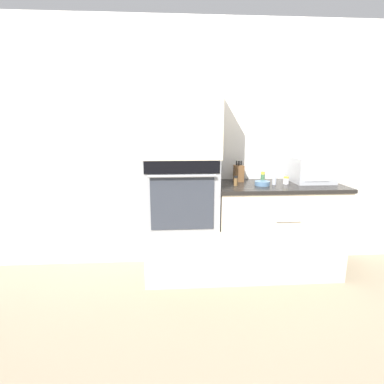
{
  "coord_description": "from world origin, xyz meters",
  "views": [
    {
      "loc": [
        -0.43,
        -2.5,
        1.46
      ],
      "look_at": [
        -0.25,
        0.21,
        0.87
      ],
      "focal_mm": 28.0,
      "sensor_mm": 36.0,
      "label": 1
    }
  ],
  "objects_px": {
    "microwave": "(311,170)",
    "bowl": "(262,183)",
    "condiment_jar_back": "(286,180)",
    "wall_oven": "(181,191)",
    "knife_block": "(239,173)",
    "condiment_jar_far": "(274,180)",
    "condiment_jar_mid": "(236,181)",
    "condiment_jar_near": "(263,178)"
  },
  "relations": [
    {
      "from": "microwave",
      "to": "bowl",
      "type": "distance_m",
      "value": 0.57
    },
    {
      "from": "bowl",
      "to": "condiment_jar_back",
      "type": "distance_m",
      "value": 0.26
    },
    {
      "from": "wall_oven",
      "to": "knife_block",
      "type": "distance_m",
      "value": 0.63
    },
    {
      "from": "knife_block",
      "to": "condiment_jar_far",
      "type": "relative_size",
      "value": 2.42
    },
    {
      "from": "condiment_jar_far",
      "to": "bowl",
      "type": "bearing_deg",
      "value": -166.74
    },
    {
      "from": "knife_block",
      "to": "microwave",
      "type": "bearing_deg",
      "value": -6.27
    },
    {
      "from": "microwave",
      "to": "condiment_jar_back",
      "type": "bearing_deg",
      "value": -161.16
    },
    {
      "from": "microwave",
      "to": "condiment_jar_mid",
      "type": "xyz_separation_m",
      "value": [
        -0.79,
        -0.14,
        -0.08
      ]
    },
    {
      "from": "microwave",
      "to": "bowl",
      "type": "height_order",
      "value": "microwave"
    },
    {
      "from": "bowl",
      "to": "condiment_jar_near",
      "type": "height_order",
      "value": "condiment_jar_near"
    },
    {
      "from": "knife_block",
      "to": "condiment_jar_near",
      "type": "bearing_deg",
      "value": -28.31
    },
    {
      "from": "bowl",
      "to": "condiment_jar_far",
      "type": "xyz_separation_m",
      "value": [
        0.13,
        0.03,
        0.02
      ]
    },
    {
      "from": "knife_block",
      "to": "condiment_jar_back",
      "type": "distance_m",
      "value": 0.47
    },
    {
      "from": "knife_block",
      "to": "condiment_jar_mid",
      "type": "relative_size",
      "value": 2.29
    },
    {
      "from": "microwave",
      "to": "condiment_jar_back",
      "type": "relative_size",
      "value": 5.28
    },
    {
      "from": "microwave",
      "to": "condiment_jar_far",
      "type": "relative_size",
      "value": 4.46
    },
    {
      "from": "wall_oven",
      "to": "bowl",
      "type": "height_order",
      "value": "wall_oven"
    },
    {
      "from": "knife_block",
      "to": "condiment_jar_near",
      "type": "height_order",
      "value": "knife_block"
    },
    {
      "from": "condiment_jar_near",
      "to": "condiment_jar_far",
      "type": "xyz_separation_m",
      "value": [
        0.09,
        -0.08,
        -0.01
      ]
    },
    {
      "from": "bowl",
      "to": "wall_oven",
      "type": "bearing_deg",
      "value": 176.0
    },
    {
      "from": "condiment_jar_mid",
      "to": "condiment_jar_far",
      "type": "bearing_deg",
      "value": 3.19
    },
    {
      "from": "condiment_jar_far",
      "to": "condiment_jar_back",
      "type": "bearing_deg",
      "value": 9.93
    },
    {
      "from": "knife_block",
      "to": "condiment_jar_back",
      "type": "bearing_deg",
      "value": -22.34
    },
    {
      "from": "condiment_jar_mid",
      "to": "wall_oven",
      "type": "bearing_deg",
      "value": 174.97
    },
    {
      "from": "condiment_jar_mid",
      "to": "condiment_jar_back",
      "type": "xyz_separation_m",
      "value": [
        0.51,
        0.04,
        -0.01
      ]
    },
    {
      "from": "microwave",
      "to": "knife_block",
      "type": "xyz_separation_m",
      "value": [
        -0.72,
        0.08,
        -0.04
      ]
    },
    {
      "from": "microwave",
      "to": "condiment_jar_back",
      "type": "distance_m",
      "value": 0.32
    },
    {
      "from": "bowl",
      "to": "condiment_jar_mid",
      "type": "xyz_separation_m",
      "value": [
        -0.25,
        0.01,
        0.02
      ]
    },
    {
      "from": "microwave",
      "to": "condiment_jar_near",
      "type": "height_order",
      "value": "microwave"
    },
    {
      "from": "wall_oven",
      "to": "condiment_jar_back",
      "type": "xyz_separation_m",
      "value": [
        1.02,
        -0.0,
        0.09
      ]
    },
    {
      "from": "bowl",
      "to": "condiment_jar_back",
      "type": "height_order",
      "value": "condiment_jar_back"
    },
    {
      "from": "condiment_jar_mid",
      "to": "condiment_jar_near",
      "type": "bearing_deg",
      "value": 19.5
    },
    {
      "from": "condiment_jar_near",
      "to": "microwave",
      "type": "bearing_deg",
      "value": 4.3
    },
    {
      "from": "condiment_jar_mid",
      "to": "condiment_jar_back",
      "type": "distance_m",
      "value": 0.51
    },
    {
      "from": "wall_oven",
      "to": "knife_block",
      "type": "relative_size",
      "value": 3.21
    },
    {
      "from": "microwave",
      "to": "condiment_jar_far",
      "type": "bearing_deg",
      "value": -163.78
    },
    {
      "from": "bowl",
      "to": "microwave",
      "type": "bearing_deg",
      "value": 15.53
    },
    {
      "from": "microwave",
      "to": "knife_block",
      "type": "bearing_deg",
      "value": 173.73
    },
    {
      "from": "condiment_jar_mid",
      "to": "condiment_jar_far",
      "type": "xyz_separation_m",
      "value": [
        0.38,
        0.02,
        -0.0
      ]
    },
    {
      "from": "condiment_jar_mid",
      "to": "condiment_jar_back",
      "type": "height_order",
      "value": "condiment_jar_mid"
    },
    {
      "from": "condiment_jar_mid",
      "to": "bowl",
      "type": "bearing_deg",
      "value": -1.91
    },
    {
      "from": "condiment_jar_near",
      "to": "condiment_jar_back",
      "type": "relative_size",
      "value": 1.56
    }
  ]
}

